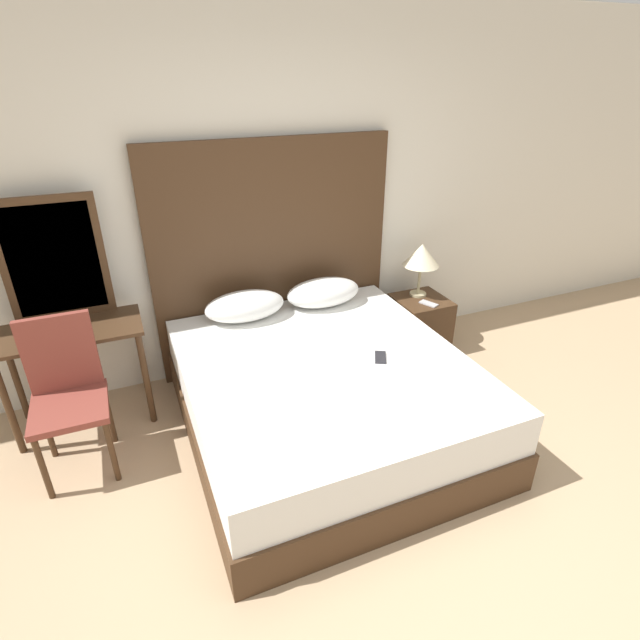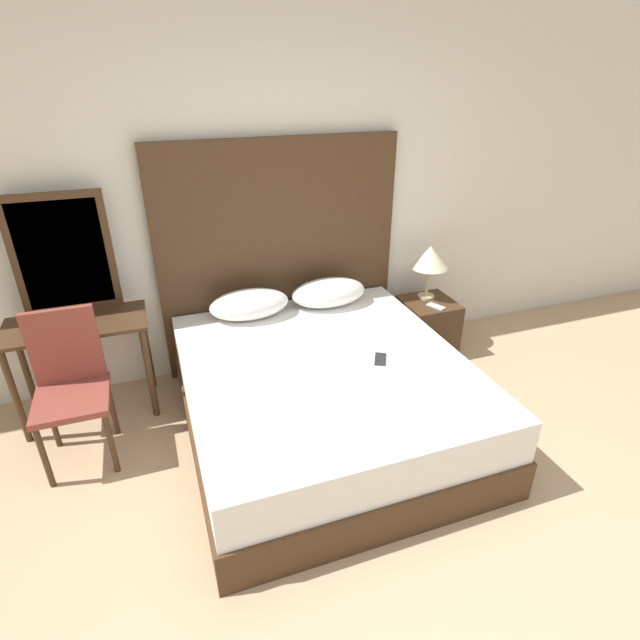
# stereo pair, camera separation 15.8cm
# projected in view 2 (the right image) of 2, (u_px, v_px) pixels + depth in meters

# --- Properties ---
(ground_plane) EXTENTS (16.00, 16.00, 0.00)m
(ground_plane) POSITION_uv_depth(u_px,v_px,m) (435.00, 595.00, 2.36)
(ground_plane) COLOR tan
(wall_back) EXTENTS (10.00, 0.06, 2.70)m
(wall_back) POSITION_uv_depth(u_px,v_px,m) (285.00, 197.00, 3.77)
(wall_back) COLOR silver
(wall_back) RESTS_ON ground_plane
(bed) EXTENTS (1.79, 1.98, 0.55)m
(bed) POSITION_uv_depth(u_px,v_px,m) (325.00, 396.00, 3.33)
(bed) COLOR #422B19
(bed) RESTS_ON ground_plane
(headboard) EXTENTS (1.88, 0.05, 1.79)m
(headboard) POSITION_uv_depth(u_px,v_px,m) (280.00, 258.00, 3.89)
(headboard) COLOR #422B19
(headboard) RESTS_ON ground_plane
(pillow_left) EXTENTS (0.59, 0.32, 0.21)m
(pillow_left) POSITION_uv_depth(u_px,v_px,m) (249.00, 304.00, 3.71)
(pillow_left) COLOR white
(pillow_left) RESTS_ON bed
(pillow_right) EXTENTS (0.59, 0.32, 0.21)m
(pillow_right) POSITION_uv_depth(u_px,v_px,m) (329.00, 293.00, 3.90)
(pillow_right) COLOR white
(pillow_right) RESTS_ON bed
(phone_on_bed) EXTENTS (0.13, 0.17, 0.01)m
(phone_on_bed) POSITION_uv_depth(u_px,v_px,m) (380.00, 359.00, 3.21)
(phone_on_bed) COLOR #232328
(phone_on_bed) RESTS_ON bed
(nightstand) EXTENTS (0.42, 0.43, 0.47)m
(nightstand) POSITION_uv_depth(u_px,v_px,m) (427.00, 326.00, 4.28)
(nightstand) COLOR #422B19
(nightstand) RESTS_ON ground_plane
(table_lamp) EXTENTS (0.30, 0.30, 0.46)m
(table_lamp) POSITION_uv_depth(u_px,v_px,m) (430.00, 258.00, 4.09)
(table_lamp) COLOR tan
(table_lamp) RESTS_ON nightstand
(phone_on_nightstand) EXTENTS (0.13, 0.17, 0.01)m
(phone_on_nightstand) POSITION_uv_depth(u_px,v_px,m) (436.00, 306.00, 4.08)
(phone_on_nightstand) COLOR #B7B7BC
(phone_on_nightstand) RESTS_ON nightstand
(vanity_desk) EXTENTS (0.90, 0.46, 0.72)m
(vanity_desk) POSITION_uv_depth(u_px,v_px,m) (79.00, 341.00, 3.35)
(vanity_desk) COLOR #422B19
(vanity_desk) RESTS_ON ground_plane
(vanity_mirror) EXTENTS (0.62, 0.03, 0.82)m
(vanity_mirror) POSITION_uv_depth(u_px,v_px,m) (63.00, 254.00, 3.27)
(vanity_mirror) COLOR #422B19
(vanity_mirror) RESTS_ON vanity_desk
(chair) EXTENTS (0.42, 0.44, 0.96)m
(chair) POSITION_uv_depth(u_px,v_px,m) (70.00, 379.00, 3.02)
(chair) COLOR brown
(chair) RESTS_ON ground_plane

